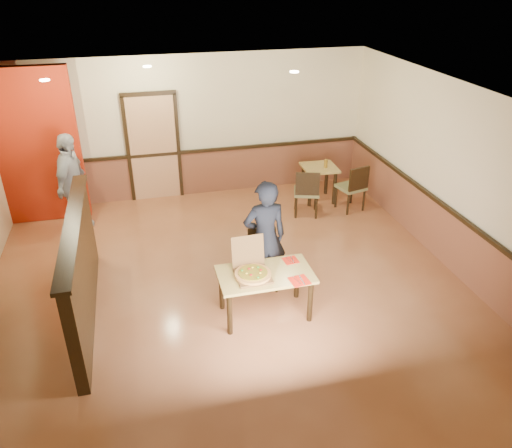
{
  "coord_description": "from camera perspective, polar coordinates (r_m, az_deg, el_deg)",
  "views": [
    {
      "loc": [
        -1.11,
        -6.08,
        4.33
      ],
      "look_at": [
        0.41,
        0.0,
        0.99
      ],
      "focal_mm": 35.0,
      "sensor_mm": 36.0,
      "label": 1
    }
  ],
  "objects": [
    {
      "name": "floor",
      "position": [
        7.54,
        -3.05,
        -7.03
      ],
      "size": [
        7.0,
        7.0,
        0.0
      ],
      "primitive_type": "plane",
      "color": "#B56D46",
      "rests_on": "ground"
    },
    {
      "name": "ceiling",
      "position": [
        6.37,
        -3.69,
        14.07
      ],
      "size": [
        7.0,
        7.0,
        0.0
      ],
      "primitive_type": "plane",
      "rotation": [
        3.14,
        0.0,
        0.0
      ],
      "color": "black",
      "rests_on": "wall_back"
    },
    {
      "name": "wall_back",
      "position": [
        10.08,
        -7.24,
        10.9
      ],
      "size": [
        7.0,
        0.0,
        7.0
      ],
      "primitive_type": "plane",
      "rotation": [
        1.57,
        0.0,
        0.0
      ],
      "color": "#F2E6BE",
      "rests_on": "floor"
    },
    {
      "name": "wall_right",
      "position": [
        8.17,
        21.6,
        4.99
      ],
      "size": [
        0.0,
        7.0,
        7.0
      ],
      "primitive_type": "plane",
      "rotation": [
        1.57,
        0.0,
        -1.57
      ],
      "color": "#F2E6BE",
      "rests_on": "floor"
    },
    {
      "name": "wainscot_back",
      "position": [
        10.37,
        -6.9,
        5.83
      ],
      "size": [
        7.0,
        0.04,
        0.9
      ],
      "primitive_type": "cube",
      "color": "brown",
      "rests_on": "floor"
    },
    {
      "name": "chair_rail_back",
      "position": [
        10.18,
        -7.04,
        8.24
      ],
      "size": [
        7.0,
        0.06,
        0.06
      ],
      "primitive_type": "cube",
      "color": "black",
      "rests_on": "wall_back"
    },
    {
      "name": "wainscot_right",
      "position": [
        8.54,
        20.34,
        -0.88
      ],
      "size": [
        0.04,
        7.0,
        0.9
      ],
      "primitive_type": "cube",
      "color": "brown",
      "rests_on": "floor"
    },
    {
      "name": "chair_rail_right",
      "position": [
        8.33,
        20.75,
        1.93
      ],
      "size": [
        0.06,
        7.0,
        0.06
      ],
      "primitive_type": "cube",
      "color": "black",
      "rests_on": "wall_right"
    },
    {
      "name": "back_door",
      "position": [
        10.09,
        -11.64,
        8.48
      ],
      "size": [
        0.9,
        0.06,
        2.1
      ],
      "primitive_type": "cube",
      "color": "tan",
      "rests_on": "wall_back"
    },
    {
      "name": "booth_partition",
      "position": [
        6.95,
        -19.32,
        -4.9
      ],
      "size": [
        0.2,
        3.1,
        1.44
      ],
      "color": "black",
      "rests_on": "floor"
    },
    {
      "name": "red_accent_panel",
      "position": [
        9.71,
        -24.19,
        7.98
      ],
      "size": [
        1.6,
        0.2,
        2.78
      ],
      "primitive_type": "cube",
      "color": "#A1200B",
      "rests_on": "floor"
    },
    {
      "name": "spot_a",
      "position": [
        8.12,
        -23.0,
        14.91
      ],
      "size": [
        0.14,
        0.14,
        0.02
      ],
      "primitive_type": "cylinder",
      "color": "#FEE2B2",
      "rests_on": "ceiling"
    },
    {
      "name": "spot_b",
      "position": [
        8.72,
        -12.33,
        17.19
      ],
      "size": [
        0.14,
        0.14,
        0.02
      ],
      "primitive_type": "cylinder",
      "color": "#FEE2B2",
      "rests_on": "ceiling"
    },
    {
      "name": "spot_c",
      "position": [
        8.13,
        4.4,
        16.96
      ],
      "size": [
        0.14,
        0.14,
        0.02
      ],
      "primitive_type": "cylinder",
      "color": "#FEE2B2",
      "rests_on": "ceiling"
    },
    {
      "name": "main_table",
      "position": [
        6.66,
        1.06,
        -6.4
      ],
      "size": [
        1.25,
        0.72,
        0.67
      ],
      "rotation": [
        0.0,
        0.0,
        0.0
      ],
      "color": "tan",
      "rests_on": "floor"
    },
    {
      "name": "diner_chair",
      "position": [
        7.33,
        0.77,
        -3.67
      ],
      "size": [
        0.49,
        0.49,
        0.87
      ],
      "rotation": [
        0.0,
        0.0,
        -0.14
      ],
      "color": "olive",
      "rests_on": "floor"
    },
    {
      "name": "side_chair_left",
      "position": [
        9.36,
        5.82,
        3.78
      ],
      "size": [
        0.58,
        0.58,
        0.93
      ],
      "rotation": [
        0.0,
        0.0,
        2.84
      ],
      "color": "olive",
      "rests_on": "floor"
    },
    {
      "name": "side_chair_right",
      "position": [
        9.7,
        11.07,
        4.28
      ],
      "size": [
        0.56,
        0.56,
        0.93
      ],
      "rotation": [
        0.0,
        0.0,
        3.39
      ],
      "color": "olive",
      "rests_on": "floor"
    },
    {
      "name": "side_table",
      "position": [
        10.04,
        7.21,
        5.61
      ],
      "size": [
        0.7,
        0.7,
        0.71
      ],
      "rotation": [
        0.0,
        0.0,
        -0.05
      ],
      "color": "tan",
      "rests_on": "floor"
    },
    {
      "name": "diner",
      "position": [
        7.01,
        1.02,
        -1.59
      ],
      "size": [
        0.65,
        0.44,
        1.73
      ],
      "primitive_type": "imported",
      "rotation": [
        0.0,
        0.0,
        3.19
      ],
      "color": "black",
      "rests_on": "floor"
    },
    {
      "name": "passerby",
      "position": [
        9.22,
        -20.28,
        4.33
      ],
      "size": [
        0.71,
        1.13,
        1.79
      ],
      "primitive_type": "imported",
      "rotation": [
        0.0,
        0.0,
        1.29
      ],
      "color": "#9B9DA4",
      "rests_on": "floor"
    },
    {
      "name": "pizza_box",
      "position": [
        6.53,
        -0.46,
        -5.44
      ],
      "size": [
        0.45,
        0.53,
        0.46
      ],
      "rotation": [
        0.0,
        0.0,
        0.02
      ],
      "color": "brown",
      "rests_on": "main_table"
    },
    {
      "name": "pizza",
      "position": [
        6.5,
        -0.35,
        -5.74
      ],
      "size": [
        0.49,
        0.49,
        0.03
      ],
      "primitive_type": "cylinder",
      "rotation": [
        0.0,
        0.0,
        -0.03
      ],
      "color": "#D99D4F",
      "rests_on": "pizza_box"
    },
    {
      "name": "napkin_near",
      "position": [
        6.47,
        4.99,
        -6.47
      ],
      "size": [
        0.27,
        0.27,
        0.01
      ],
      "rotation": [
        0.0,
        0.0,
        0.12
      ],
      "color": "red",
      "rests_on": "main_table"
    },
    {
      "name": "napkin_far",
      "position": [
        6.88,
        3.97,
        -4.15
      ],
      "size": [
        0.21,
        0.21,
        0.01
      ],
      "rotation": [
        0.0,
        0.0,
        0.09
      ],
      "color": "red",
      "rests_on": "main_table"
    },
    {
      "name": "condiment",
      "position": [
        9.92,
        7.98,
        6.87
      ],
      "size": [
        0.07,
        0.07,
        0.17
      ],
      "primitive_type": "cylinder",
      "color": "#886118",
      "rests_on": "side_table"
    }
  ]
}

